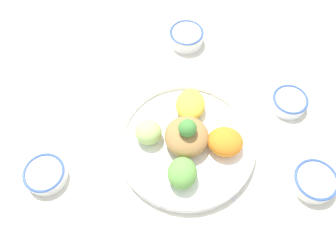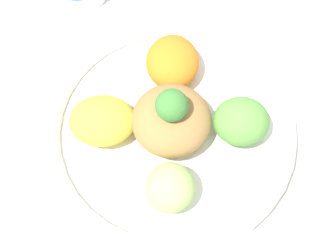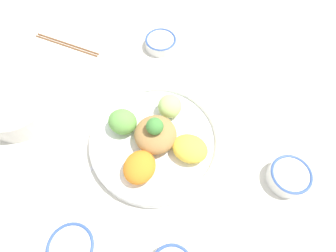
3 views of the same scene
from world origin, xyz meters
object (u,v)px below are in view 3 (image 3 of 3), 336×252
(rice_bowl_plain, at_px, (161,42))
(chopsticks_pair_near, at_px, (67,44))
(serving_spoon_main, at_px, (85,105))
(serving_spoon_extra, at_px, (73,179))
(side_serving_bowl, at_px, (16,108))
(sauce_bowl_dark, at_px, (289,176))
(sauce_bowl_red, at_px, (72,248))
(salad_platter, at_px, (156,139))

(rice_bowl_plain, distance_m, chopsticks_pair_near, 0.32)
(serving_spoon_main, relative_size, serving_spoon_extra, 0.94)
(side_serving_bowl, bearing_deg, sauce_bowl_dark, 60.51)
(side_serving_bowl, bearing_deg, serving_spoon_extra, 28.30)
(sauce_bowl_dark, distance_m, serving_spoon_extra, 0.55)
(serving_spoon_extra, bearing_deg, rice_bowl_plain, 31.95)
(sauce_bowl_red, bearing_deg, serving_spoon_main, 169.79)
(serving_spoon_extra, bearing_deg, chopsticks_pair_near, 69.17)
(side_serving_bowl, bearing_deg, serving_spoon_main, 86.09)
(side_serving_bowl, xyz_separation_m, serving_spoon_extra, (0.23, 0.13, -0.04))
(sauce_bowl_dark, relative_size, serving_spoon_extra, 0.77)
(sauce_bowl_dark, height_order, serving_spoon_main, sauce_bowl_dark)
(sauce_bowl_dark, distance_m, serving_spoon_main, 0.60)
(chopsticks_pair_near, bearing_deg, sauce_bowl_red, -56.07)
(side_serving_bowl, height_order, chopsticks_pair_near, side_serving_bowl)
(sauce_bowl_red, bearing_deg, rice_bowl_plain, 148.32)
(sauce_bowl_red, height_order, rice_bowl_plain, sauce_bowl_red)
(salad_platter, relative_size, chopsticks_pair_near, 1.78)
(salad_platter, xyz_separation_m, sauce_bowl_dark, (0.18, 0.30, -0.00))
(chopsticks_pair_near, distance_m, serving_spoon_main, 0.26)
(rice_bowl_plain, relative_size, chopsticks_pair_near, 0.51)
(side_serving_bowl, xyz_separation_m, chopsticks_pair_near, (-0.24, 0.15, -0.04))
(serving_spoon_main, bearing_deg, sauce_bowl_dark, 58.21)
(salad_platter, bearing_deg, sauce_bowl_red, -49.05)
(salad_platter, bearing_deg, chopsticks_pair_near, -154.48)
(serving_spoon_main, distance_m, serving_spoon_extra, 0.23)
(salad_platter, bearing_deg, side_serving_bowl, -117.75)
(rice_bowl_plain, xyz_separation_m, serving_spoon_main, (0.17, -0.28, -0.02))
(sauce_bowl_red, bearing_deg, salad_platter, 130.95)
(salad_platter, xyz_separation_m, sauce_bowl_red, (0.21, -0.25, -0.01))
(sauce_bowl_dark, height_order, rice_bowl_plain, sauce_bowl_dark)
(sauce_bowl_red, distance_m, rice_bowl_plain, 0.66)
(rice_bowl_plain, bearing_deg, serving_spoon_extra, -40.24)
(salad_platter, distance_m, rice_bowl_plain, 0.36)
(salad_platter, height_order, side_serving_bowl, salad_platter)
(rice_bowl_plain, relative_size, serving_spoon_main, 0.81)
(salad_platter, relative_size, sauce_bowl_red, 3.37)
(side_serving_bowl, distance_m, serving_spoon_extra, 0.27)
(salad_platter, xyz_separation_m, rice_bowl_plain, (-0.35, 0.10, -0.01))
(side_serving_bowl, distance_m, chopsticks_pair_near, 0.29)
(sauce_bowl_red, distance_m, serving_spoon_main, 0.40)
(chopsticks_pair_near, height_order, serving_spoon_main, chopsticks_pair_near)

